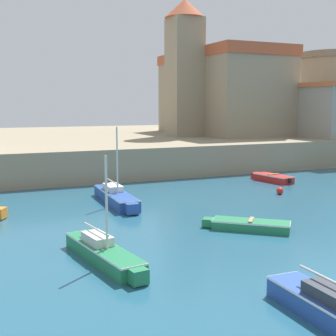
{
  "coord_description": "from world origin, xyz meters",
  "views": [
    {
      "loc": [
        -13.12,
        -10.07,
        6.16
      ],
      "look_at": [
        -0.78,
        17.95,
        2.0
      ],
      "focal_mm": 50.0,
      "sensor_mm": 36.0,
      "label": 1
    }
  ],
  "objects_px": {
    "sailboat_blue_1": "(116,196)",
    "dinghy_red_6": "(272,178)",
    "dinghy_green_5": "(249,225)",
    "church": "(218,90)",
    "fortress": "(330,104)",
    "sailboat_green_3": "(104,252)",
    "mooring_buoy": "(280,191)",
    "harbor_shed_mid_row": "(336,110)"
  },
  "relations": [
    {
      "from": "mooring_buoy",
      "to": "fortress",
      "type": "height_order",
      "value": "fortress"
    },
    {
      "from": "sailboat_green_3",
      "to": "dinghy_green_5",
      "type": "bearing_deg",
      "value": 12.27
    },
    {
      "from": "sailboat_blue_1",
      "to": "dinghy_red_6",
      "type": "relative_size",
      "value": 1.67
    },
    {
      "from": "sailboat_blue_1",
      "to": "harbor_shed_mid_row",
      "type": "bearing_deg",
      "value": 22.1
    },
    {
      "from": "sailboat_green_3",
      "to": "sailboat_blue_1",
      "type": "bearing_deg",
      "value": 70.03
    },
    {
      "from": "sailboat_blue_1",
      "to": "dinghy_red_6",
      "type": "xyz_separation_m",
      "value": [
        14.08,
        2.97,
        -0.13
      ]
    },
    {
      "from": "church",
      "to": "dinghy_green_5",
      "type": "bearing_deg",
      "value": -117.1
    },
    {
      "from": "dinghy_green_5",
      "to": "sailboat_blue_1",
      "type": "bearing_deg",
      "value": 115.37
    },
    {
      "from": "dinghy_green_5",
      "to": "church",
      "type": "xyz_separation_m",
      "value": [
        15.71,
        30.71,
        7.67
      ]
    },
    {
      "from": "dinghy_red_6",
      "to": "harbor_shed_mid_row",
      "type": "distance_m",
      "value": 17.59
    },
    {
      "from": "mooring_buoy",
      "to": "sailboat_blue_1",
      "type": "bearing_deg",
      "value": 171.36
    },
    {
      "from": "sailboat_green_3",
      "to": "fortress",
      "type": "bearing_deg",
      "value": 37.97
    },
    {
      "from": "dinghy_red_6",
      "to": "fortress",
      "type": "relative_size",
      "value": 0.33
    },
    {
      "from": "sailboat_green_3",
      "to": "harbor_shed_mid_row",
      "type": "distance_m",
      "value": 39.38
    },
    {
      "from": "dinghy_green_5",
      "to": "fortress",
      "type": "bearing_deg",
      "value": 42.55
    },
    {
      "from": "sailboat_green_3",
      "to": "harbor_shed_mid_row",
      "type": "xyz_separation_m",
      "value": [
        32.27,
        21.97,
        5.2
      ]
    },
    {
      "from": "dinghy_red_6",
      "to": "church",
      "type": "distance_m",
      "value": 21.31
    },
    {
      "from": "fortress",
      "to": "harbor_shed_mid_row",
      "type": "bearing_deg",
      "value": -130.25
    },
    {
      "from": "sailboat_blue_1",
      "to": "church",
      "type": "relative_size",
      "value": 0.38
    },
    {
      "from": "sailboat_green_3",
      "to": "harbor_shed_mid_row",
      "type": "relative_size",
      "value": 0.79
    },
    {
      "from": "dinghy_green_5",
      "to": "dinghy_red_6",
      "type": "relative_size",
      "value": 0.94
    },
    {
      "from": "dinghy_green_5",
      "to": "harbor_shed_mid_row",
      "type": "distance_m",
      "value": 32.13
    },
    {
      "from": "sailboat_blue_1",
      "to": "sailboat_green_3",
      "type": "relative_size",
      "value": 1.17
    },
    {
      "from": "dinghy_red_6",
      "to": "sailboat_green_3",
      "type": "bearing_deg",
      "value": -143.17
    },
    {
      "from": "sailboat_blue_1",
      "to": "harbor_shed_mid_row",
      "type": "height_order",
      "value": "harbor_shed_mid_row"
    },
    {
      "from": "sailboat_green_3",
      "to": "fortress",
      "type": "relative_size",
      "value": 0.47
    },
    {
      "from": "dinghy_red_6",
      "to": "church",
      "type": "relative_size",
      "value": 0.23
    },
    {
      "from": "sailboat_blue_1",
      "to": "church",
      "type": "distance_m",
      "value": 30.57
    },
    {
      "from": "dinghy_green_5",
      "to": "mooring_buoy",
      "type": "height_order",
      "value": "dinghy_green_5"
    },
    {
      "from": "dinghy_green_5",
      "to": "dinghy_red_6",
      "type": "height_order",
      "value": "dinghy_red_6"
    },
    {
      "from": "sailboat_green_3",
      "to": "dinghy_green_5",
      "type": "xyz_separation_m",
      "value": [
        7.9,
        1.72,
        -0.14
      ]
    },
    {
      "from": "harbor_shed_mid_row",
      "to": "sailboat_green_3",
      "type": "bearing_deg",
      "value": -145.75
    },
    {
      "from": "dinghy_green_5",
      "to": "dinghy_red_6",
      "type": "bearing_deg",
      "value": 49.49
    },
    {
      "from": "dinghy_red_6",
      "to": "church",
      "type": "bearing_deg",
      "value": 73.19
    },
    {
      "from": "sailboat_blue_1",
      "to": "dinghy_red_6",
      "type": "distance_m",
      "value": 14.39
    },
    {
      "from": "church",
      "to": "fortress",
      "type": "xyz_separation_m",
      "value": [
        16.65,
        -1.0,
        -1.64
      ]
    },
    {
      "from": "fortress",
      "to": "sailboat_green_3",
      "type": "bearing_deg",
      "value": -142.03
    },
    {
      "from": "dinghy_green_5",
      "to": "fortress",
      "type": "xyz_separation_m",
      "value": [
        32.37,
        29.71,
        6.03
      ]
    },
    {
      "from": "church",
      "to": "fortress",
      "type": "height_order",
      "value": "church"
    },
    {
      "from": "sailboat_blue_1",
      "to": "dinghy_red_6",
      "type": "bearing_deg",
      "value": 11.9
    },
    {
      "from": "dinghy_red_6",
      "to": "harbor_shed_mid_row",
      "type": "height_order",
      "value": "harbor_shed_mid_row"
    },
    {
      "from": "dinghy_green_5",
      "to": "harbor_shed_mid_row",
      "type": "xyz_separation_m",
      "value": [
        24.37,
        20.26,
        5.33
      ]
    }
  ]
}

